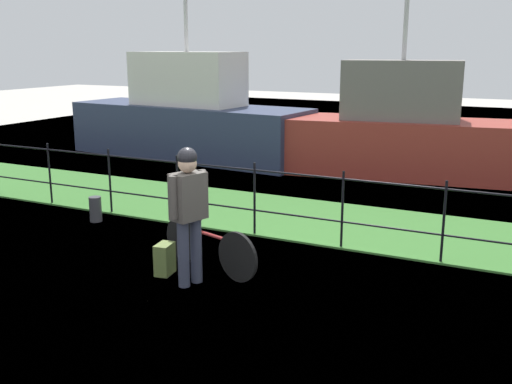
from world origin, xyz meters
The scene contains 12 objects.
ground_plane centered at (0.00, 0.00, 0.00)m, with size 60.00×60.00×0.00m, color #B2ADA3.
grass_strip centered at (0.00, 3.16, 0.01)m, with size 27.00×2.40×0.03m, color #38702D.
harbor_water centered at (0.00, 10.00, 0.00)m, with size 30.00×30.00×0.00m, color #60849E.
iron_fence centered at (0.00, 2.02, 0.65)m, with size 18.04×0.04×1.13m.
bicycle_main centered at (-0.57, 0.43, 0.34)m, with size 1.60×0.52×0.63m.
wooden_crate centered at (-0.92, 0.54, 0.75)m, with size 0.33×0.30×0.24m, color #A87F51.
terrier_dog centered at (-0.90, 0.53, 0.94)m, with size 0.32×0.21×0.18m.
cyclist_person centered at (-0.53, -0.05, 1.00)m, with size 0.36×0.52×1.68m.
backpack_on_paving centered at (-1.00, 0.09, 0.20)m, with size 0.28×0.18×0.40m, color olive.
mooring_bollard centered at (-3.37, 1.52, 0.21)m, with size 0.20×0.20×0.42m, color #38383D.
moored_boat_near centered at (0.23, 7.43, 0.93)m, with size 5.89×2.47×4.14m.
moored_boat_mid centered at (-5.24, 7.31, 0.99)m, with size 6.69×2.47×4.30m.
Camera 1 is at (3.15, -5.72, 2.80)m, focal length 41.46 mm.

